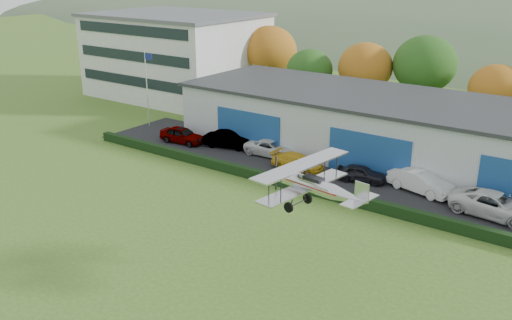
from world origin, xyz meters
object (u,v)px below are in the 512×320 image
Objects in this scene: flagpole at (147,82)px; car_1 at (228,140)px; car_3 at (298,162)px; car_4 at (361,173)px; biplane at (315,184)px; hangar at (398,128)px; car_2 at (272,148)px; car_0 at (182,135)px; car_5 at (421,182)px; car_6 at (496,205)px; office_block at (177,55)px.

car_1 is at bearing -4.06° from flagpole.
car_3 is 1.18× the size of car_4.
car_1 is 0.68× the size of biplane.
hangar is at bearing -77.66° from car_1.
flagpole reaches higher than car_2.
car_5 reaches higher than car_0.
car_6 is at bearing -88.21° from car_5.
car_5 is 5.81m from car_6.
car_5 reaches higher than car_1.
car_4 is (18.32, 0.80, -0.10)m from car_0.
office_block is 3.44× the size of car_6.
office_block reaches higher than biplane.
hangar is at bearing 58.38° from car_6.
car_5 is at bearing -83.76° from car_3.
hangar is 13.18m from car_6.
car_5 and car_6 have the same top height.
biplane is (22.43, -13.94, 4.79)m from car_0.
car_3 is 0.77× the size of car_6.
hangar is 1.97× the size of office_block.
car_1 is 0.78× the size of car_6.
car_1 is 0.93× the size of car_2.
biplane is (37.20, -29.14, 0.40)m from office_block.
hangar is at bearing -11.62° from car_4.
car_1 is at bearing -35.54° from office_block.
biplane is at bearing -29.02° from flagpole.
car_1 is at bearing 147.41° from biplane.
car_3 is at bearing 132.14° from biplane.
car_5 is at bearing -93.96° from car_2.
flagpole reaches higher than car_6.
flagpole is 1.59× the size of car_2.
car_0 is 0.98× the size of car_3.
office_block reaches higher than car_2.
flagpole is 35.50m from car_6.
car_1 is 0.92× the size of car_5.
office_block reaches higher than car_1.
car_5 is (10.01, 1.28, 0.16)m from car_3.
flagpole is 1.72× the size of car_1.
car_5 is at bearing -91.03° from car_0.
car_4 is 10.27m from car_6.
flagpole is at bearing 71.96° from car_1.
car_6 is at bearing -94.24° from car_0.
biplane is (17.90, -15.34, 4.79)m from car_1.
car_3 is (3.76, -1.70, -0.03)m from car_2.
car_2 is 1.28× the size of car_4.
car_3 is at bearing -116.52° from car_2.
car_6 reaches higher than car_3.
hangar is at bearing 48.85° from car_5.
flagpole is at bearing 82.99° from car_3.
flagpole is at bearing 159.00° from biplane.
hangar is 8.81× the size of car_3.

